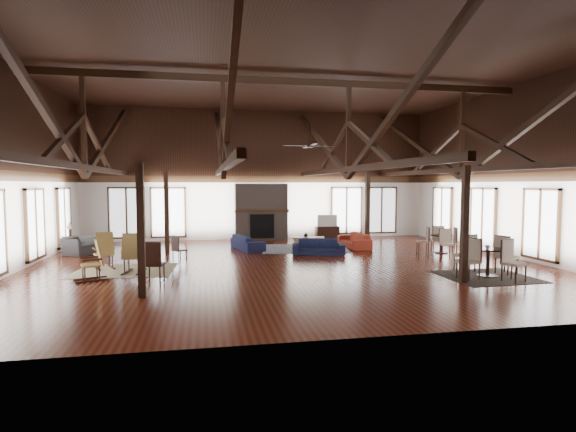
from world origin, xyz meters
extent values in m
plane|color=#582412|center=(0.00, 0.00, 0.00)|extent=(16.00, 16.00, 0.00)
cube|color=black|center=(0.00, 0.00, 6.00)|extent=(16.00, 14.00, 0.02)
cube|color=white|center=(0.00, 7.00, 3.00)|extent=(16.00, 0.02, 6.00)
cube|color=white|center=(0.00, -7.00, 3.00)|extent=(16.00, 0.02, 6.00)
cube|color=white|center=(-8.00, 0.00, 3.00)|extent=(0.02, 14.00, 6.00)
cube|color=white|center=(8.00, 0.00, 3.00)|extent=(0.02, 14.00, 6.00)
cube|color=black|center=(0.00, 0.00, 5.75)|extent=(15.60, 0.18, 0.22)
cube|color=black|center=(-6.00, 0.00, 3.05)|extent=(0.16, 13.70, 0.18)
cube|color=black|center=(-6.00, 0.00, 4.40)|extent=(0.14, 0.14, 2.70)
cube|color=black|center=(-6.00, 3.50, 4.28)|extent=(0.15, 7.07, 3.12)
cube|color=black|center=(-6.00, -3.50, 4.28)|extent=(0.15, 7.07, 3.12)
cube|color=black|center=(-2.00, 0.00, 3.05)|extent=(0.16, 13.70, 0.18)
cube|color=black|center=(-2.00, 0.00, 4.40)|extent=(0.14, 0.14, 2.70)
cube|color=black|center=(-2.00, 3.50, 4.28)|extent=(0.15, 7.07, 3.12)
cube|color=black|center=(-2.00, -3.50, 4.28)|extent=(0.15, 7.07, 3.12)
cube|color=black|center=(2.00, 0.00, 3.05)|extent=(0.16, 13.70, 0.18)
cube|color=black|center=(2.00, 0.00, 4.40)|extent=(0.14, 0.14, 2.70)
cube|color=black|center=(2.00, 3.50, 4.28)|extent=(0.15, 7.07, 3.12)
cube|color=black|center=(2.00, -3.50, 4.28)|extent=(0.15, 7.07, 3.12)
cube|color=black|center=(6.00, 0.00, 3.05)|extent=(0.16, 13.70, 0.18)
cube|color=black|center=(6.00, 0.00, 4.40)|extent=(0.14, 0.14, 2.70)
cube|color=black|center=(6.00, 3.50, 4.28)|extent=(0.15, 7.07, 3.12)
cube|color=black|center=(6.00, -3.50, 4.28)|extent=(0.15, 7.07, 3.12)
cube|color=black|center=(-4.00, -3.50, 1.52)|extent=(0.16, 0.16, 3.05)
cube|color=black|center=(4.00, -3.50, 1.52)|extent=(0.16, 0.16, 3.05)
cube|color=black|center=(-4.00, 3.50, 1.52)|extent=(0.16, 0.16, 3.05)
cube|color=black|center=(4.00, 3.50, 1.52)|extent=(0.16, 0.16, 3.05)
cube|color=#6B5B51|center=(0.00, 6.68, 1.30)|extent=(2.40, 0.62, 2.60)
cube|color=black|center=(0.00, 6.36, 0.65)|extent=(1.10, 0.06, 1.10)
cube|color=#372010|center=(0.00, 6.40, 1.35)|extent=(2.50, 0.20, 0.12)
cylinder|color=black|center=(0.50, -1.00, 4.05)|extent=(0.04, 0.04, 0.70)
cylinder|color=black|center=(0.50, -1.00, 3.70)|extent=(0.20, 0.20, 0.10)
cube|color=black|center=(0.95, -1.00, 3.70)|extent=(0.70, 0.12, 0.02)
cube|color=black|center=(0.50, -0.55, 3.70)|extent=(0.12, 0.70, 0.02)
cube|color=black|center=(0.05, -1.00, 3.70)|extent=(0.70, 0.12, 0.02)
cube|color=black|center=(0.50, -1.45, 3.70)|extent=(0.12, 0.70, 0.02)
imported|color=#151A3A|center=(1.49, 1.82, 0.28)|extent=(2.01, 1.10, 0.55)
imported|color=#161B3E|center=(-0.93, 3.59, 0.28)|extent=(2.05, 1.26, 0.56)
imported|color=#9F311E|center=(3.41, 3.41, 0.29)|extent=(2.00, 0.85, 0.57)
cube|color=brown|center=(1.47, 3.32, 0.44)|extent=(1.36, 0.94, 0.06)
cube|color=brown|center=(0.96, 3.12, 0.21)|extent=(0.06, 0.06, 0.41)
cube|color=brown|center=(0.96, 3.53, 0.21)|extent=(0.06, 0.06, 0.41)
cube|color=brown|center=(1.99, 3.12, 0.21)|extent=(0.06, 0.06, 0.41)
cube|color=brown|center=(1.99, 3.53, 0.21)|extent=(0.06, 0.06, 0.41)
imported|color=#B2B2B2|center=(1.39, 3.41, 0.56)|extent=(0.20, 0.20, 0.18)
imported|color=#2C2C2E|center=(-7.10, 3.31, 0.32)|extent=(1.27, 1.22, 0.64)
cube|color=black|center=(-7.60, 4.09, 0.30)|extent=(0.45, 0.45, 0.60)
cylinder|color=black|center=(-7.60, 4.09, 0.78)|extent=(0.08, 0.08, 0.36)
cone|color=beige|center=(-7.60, 4.09, 1.02)|extent=(0.32, 0.32, 0.26)
cube|color=olive|center=(-5.63, 0.38, 0.43)|extent=(0.65, 0.64, 0.05)
cube|color=olive|center=(-5.54, 0.17, 0.77)|extent=(0.53, 0.38, 0.72)
cube|color=black|center=(-5.82, 0.29, 0.03)|extent=(0.41, 0.82, 0.05)
cube|color=black|center=(-5.44, 0.46, 0.03)|extent=(0.41, 0.82, 0.05)
cube|color=olive|center=(-4.61, -0.52, 0.45)|extent=(0.59, 0.57, 0.05)
cube|color=olive|center=(-4.65, -0.75, 0.81)|extent=(0.54, 0.28, 0.75)
cube|color=black|center=(-4.82, -0.49, 0.03)|extent=(0.20, 0.91, 0.05)
cube|color=black|center=(-4.40, -0.56, 0.03)|extent=(0.20, 0.91, 0.05)
cube|color=olive|center=(-5.58, -1.41, 0.41)|extent=(0.59, 0.60, 0.05)
cube|color=olive|center=(-5.38, -1.33, 0.74)|extent=(0.34, 0.51, 0.68)
cube|color=black|center=(-5.51, -1.59, 0.02)|extent=(0.80, 0.35, 0.05)
cube|color=black|center=(-5.65, -1.22, 0.02)|extent=(0.80, 0.35, 0.05)
cube|color=black|center=(-3.41, 1.05, 0.41)|extent=(0.54, 0.54, 0.05)
cube|color=black|center=(-3.54, 0.94, 0.65)|extent=(0.28, 0.31, 0.50)
cylinder|color=black|center=(-3.41, 1.05, 0.20)|extent=(0.03, 0.03, 0.41)
cube|color=black|center=(-3.88, -2.09, 0.50)|extent=(0.54, 0.54, 0.06)
cube|color=black|center=(-3.91, -2.30, 0.80)|extent=(0.47, 0.13, 0.61)
cylinder|color=black|center=(-3.88, -2.09, 0.25)|extent=(0.04, 0.04, 0.50)
cylinder|color=black|center=(5.13, -2.88, 0.77)|extent=(0.91, 0.91, 0.04)
cylinder|color=black|center=(5.13, -2.88, 0.40)|extent=(0.10, 0.10, 0.75)
cylinder|color=black|center=(5.13, -2.88, 0.02)|extent=(0.54, 0.54, 0.04)
cylinder|color=black|center=(6.11, 1.35, 0.67)|extent=(0.79, 0.79, 0.04)
cylinder|color=black|center=(6.11, 1.35, 0.34)|extent=(0.10, 0.10, 0.65)
cylinder|color=black|center=(6.11, 1.35, 0.02)|extent=(0.47, 0.47, 0.04)
imported|color=#B2B2B2|center=(5.06, -2.95, 0.84)|extent=(0.14, 0.14, 0.10)
imported|color=#B2B2B2|center=(6.19, 1.38, 0.73)|extent=(0.13, 0.13, 0.09)
cube|color=black|center=(3.21, 6.75, 0.28)|extent=(1.11, 0.42, 0.56)
imported|color=#B2B2B2|center=(3.17, 6.75, 0.84)|extent=(0.98, 0.16, 0.56)
cube|color=tan|center=(-4.93, -0.11, 0.01)|extent=(2.97, 2.42, 0.01)
cube|color=#172141|center=(1.33, 3.36, 0.01)|extent=(3.66, 2.95, 0.01)
cube|color=black|center=(5.09, -2.91, 0.01)|extent=(2.41, 2.20, 0.01)
camera|label=1|loc=(-2.59, -13.97, 2.55)|focal=28.00mm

